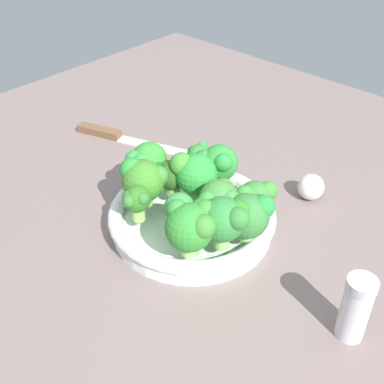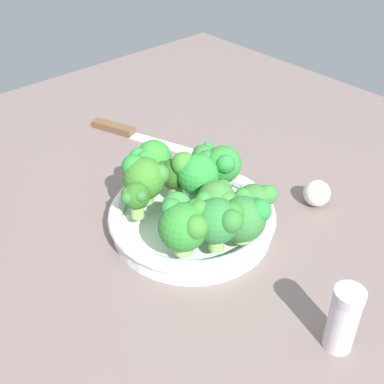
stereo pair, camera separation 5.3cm
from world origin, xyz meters
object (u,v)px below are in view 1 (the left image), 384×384
broccoli_floret_2 (198,157)px  broccoli_floret_8 (195,173)px  bowl (192,218)px  broccoli_floret_12 (137,200)px  broccoli_floret_0 (143,179)px  broccoli_floret_11 (171,175)px  broccoli_floret_6 (190,226)px  broccoli_floret_4 (178,209)px  pepper_shaker (355,308)px  broccoli_floret_10 (255,197)px  broccoli_floret_3 (219,199)px  broccoli_floret_9 (224,218)px  broccoli_floret_5 (249,215)px  garlic_bulb (311,187)px  broccoli_floret_7 (217,163)px  knife (119,137)px  broccoli_floret_1 (146,161)px

broccoli_floret_2 → broccoli_floret_8: 6.64cm
bowl → broccoli_floret_12: broccoli_floret_12 is taller
broccoli_floret_0 → broccoli_floret_11: size_ratio=1.34×
broccoli_floret_12 → broccoli_floret_6: bearing=-178.3°
bowl → broccoli_floret_8: 7.16cm
broccoli_floret_2 → broccoli_floret_4: size_ratio=1.00×
broccoli_floret_6 → pepper_shaker: 22.85cm
broccoli_floret_2 → broccoli_floret_12: (-1.89, 15.40, 0.53)cm
broccoli_floret_6 → broccoli_floret_10: bearing=-97.8°
broccoli_floret_8 → broccoli_floret_11: (3.41, 1.68, -1.25)cm
broccoli_floret_8 → broccoli_floret_12: broccoli_floret_8 is taller
broccoli_floret_3 → broccoli_floret_9: bearing=137.3°
bowl → broccoli_floret_5: broccoli_floret_5 is taller
pepper_shaker → broccoli_floret_5: bearing=-7.4°
broccoli_floret_2 → garlic_bulb: (-15.07, -11.87, -5.08)cm
broccoli_floret_0 → broccoli_floret_9: bearing=-177.9°
broccoli_floret_3 → broccoli_floret_5: bearing=-173.5°
broccoli_floret_3 → broccoli_floret_11: 10.56cm
broccoli_floret_8 → pepper_shaker: broccoli_floret_8 is taller
broccoli_floret_7 → broccoli_floret_0: bearing=63.6°
broccoli_floret_0 → broccoli_floret_9: 15.47cm
broccoli_floret_5 → broccoli_floret_11: (15.49, -0.20, -0.68)cm
broccoli_floret_8 → garlic_bulb: bearing=-123.1°
broccoli_floret_9 → knife: 42.34cm
broccoli_floret_2 → broccoli_floret_10: (-13.89, 3.03, 0.36)cm
bowl → broccoli_floret_7: bearing=-82.2°
broccoli_floret_7 → broccoli_floret_12: broccoli_floret_7 is taller
broccoli_floret_12 → garlic_bulb: broccoli_floret_12 is taller
broccoli_floret_1 → broccoli_floret_12: (-6.36, 7.85, -0.22)cm
broccoli_floret_1 → broccoli_floret_12: 10.10cm
broccoli_floret_2 → broccoli_floret_6: size_ratio=0.71×
broccoli_floret_6 → garlic_bulb: size_ratio=1.72×
broccoli_floret_4 → broccoli_floret_12: broccoli_floret_12 is taller
bowl → broccoli_floret_7: broccoli_floret_7 is taller
broccoli_floret_9 → broccoli_floret_10: size_ratio=1.24×
broccoli_floret_7 → broccoli_floret_5: bearing=150.7°
broccoli_floret_10 → broccoli_floret_12: (12.01, 12.38, 0.16)cm
broccoli_floret_3 → pepper_shaker: broccoli_floret_3 is taller
broccoli_floret_10 → broccoli_floret_2: bearing=-12.3°
broccoli_floret_1 → broccoli_floret_3: (-15.46, 0.12, 0.32)cm
bowl → broccoli_floret_6: (-6.49, 7.32, 6.59)cm
broccoli_floret_5 → broccoli_floret_0: bearing=15.7°
broccoli_floret_4 → broccoli_floret_6: (-4.93, 2.77, 1.43)cm
broccoli_floret_3 → broccoli_floret_4: size_ratio=1.29×
broccoli_floret_12 → knife: broccoli_floret_12 is taller
broccoli_floret_3 → knife: (35.20, -10.50, -7.84)cm
broccoli_floret_4 → knife: (31.53, -15.14, -6.70)cm
knife → pepper_shaker: size_ratio=2.75×
broccoli_floret_8 → broccoli_floret_9: (-10.89, 6.00, 0.52)cm
broccoli_floret_7 → broccoli_floret_11: bearing=54.8°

